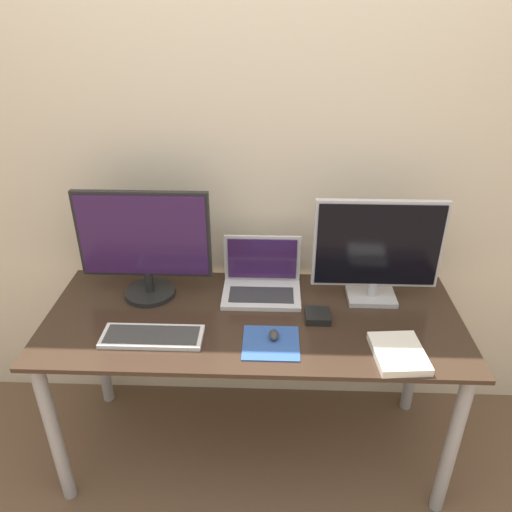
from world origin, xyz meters
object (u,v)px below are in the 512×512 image
object	(u,v)px
laptop	(262,279)
monitor_left	(144,243)
book	(399,353)
monitor_right	(377,250)
mouse	(274,335)
power_brick	(318,316)
keyboard	(152,336)

from	to	relation	value
laptop	monitor_left	bearing A→B (deg)	-174.77
monitor_left	book	bearing A→B (deg)	-20.84
book	monitor_right	bearing A→B (deg)	95.55
mouse	power_brick	size ratio (longest dim) A/B	0.59
monitor_right	mouse	size ratio (longest dim) A/B	8.69
keyboard	book	distance (m)	0.87
monitor_left	book	distance (m)	1.03
monitor_right	laptop	size ratio (longest dim) A/B	1.56
laptop	power_brick	xyz separation A→B (m)	(0.22, -0.19, -0.04)
mouse	book	xyz separation A→B (m)	(0.43, -0.08, -0.01)
monitor_left	mouse	xyz separation A→B (m)	(0.51, -0.28, -0.22)
laptop	keyboard	xyz separation A→B (m)	(-0.39, -0.33, -0.05)
monitor_left	mouse	size ratio (longest dim) A/B	9.14
monitor_left	monitor_right	distance (m)	0.91
laptop	keyboard	world-z (taller)	laptop
monitor_left	keyboard	size ratio (longest dim) A/B	1.42
power_brick	book	bearing A→B (deg)	-38.58
monitor_left	monitor_right	size ratio (longest dim) A/B	1.05
monitor_left	book	world-z (taller)	monitor_left
laptop	keyboard	distance (m)	0.51
laptop	power_brick	distance (m)	0.29
monitor_right	laptop	xyz separation A→B (m)	(-0.45, 0.04, -0.17)
monitor_right	keyboard	distance (m)	0.91
laptop	book	xyz separation A→B (m)	(0.48, -0.40, -0.04)
monitor_left	power_brick	distance (m)	0.73
monitor_left	power_brick	bearing A→B (deg)	-12.35
laptop	book	size ratio (longest dim) A/B	1.41
monitor_left	mouse	bearing A→B (deg)	-28.54
keyboard	laptop	bearing A→B (deg)	40.62
laptop	mouse	xyz separation A→B (m)	(0.05, -0.32, -0.04)
laptop	mouse	world-z (taller)	laptop
book	laptop	bearing A→B (deg)	140.27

